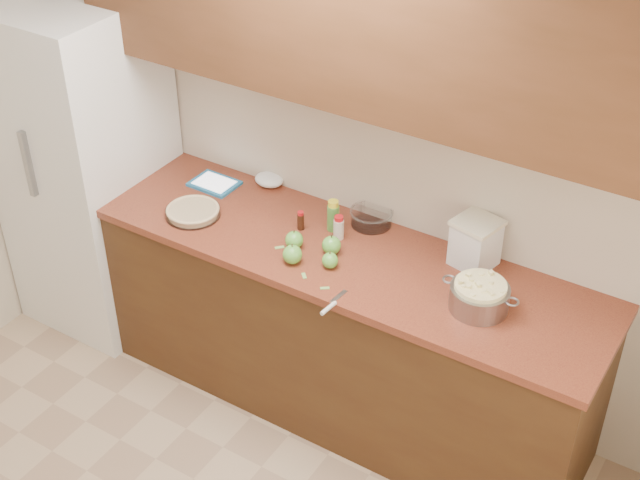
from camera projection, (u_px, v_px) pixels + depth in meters
The scene contains 21 objects.
room_shell at pixel (80, 379), 2.78m from camera, with size 3.60×3.60×3.60m.
counter_run at pixel (326, 323), 4.29m from camera, with size 2.64×0.68×0.92m.
upper_cabinets at pixel (348, 16), 3.54m from camera, with size 2.60×0.34×0.70m, color #562F1A.
fridge at pixel (88, 167), 4.63m from camera, with size 0.70×0.70×1.80m, color white.
pie at pixel (193, 212), 4.21m from camera, with size 0.26×0.26×0.04m.
colander at pixel (479, 296), 3.63m from camera, with size 0.33×0.25×0.12m.
flour_canister at pixel (475, 242), 3.85m from camera, with size 0.22×0.22×0.22m.
tablet at pixel (214, 184), 4.45m from camera, with size 0.23×0.18×0.02m.
paring_knife at pixel (330, 307), 3.66m from camera, with size 0.04×0.20×0.02m.
lemon_bottle at pixel (333, 216), 4.09m from camera, with size 0.06×0.06×0.15m.
cinnamon_shaker at pixel (339, 228), 4.04m from camera, with size 0.05×0.05×0.12m.
vanilla_bottle at pixel (301, 221), 4.11m from camera, with size 0.03×0.03×0.09m.
mixing_bowl at pixel (371, 217), 4.14m from camera, with size 0.20×0.20×0.08m.
paper_towel at pixel (269, 180), 4.44m from camera, with size 0.15×0.12×0.06m, color white.
apple_left at pixel (294, 240), 3.99m from camera, with size 0.08×0.08×0.09m.
apple_center at pixel (331, 245), 3.95m from camera, with size 0.09×0.09×0.10m.
apple_front at pixel (292, 254), 3.90m from camera, with size 0.09×0.09×0.10m.
apple_extra at pixel (330, 260), 3.87m from camera, with size 0.07×0.07×0.08m.
peel_a at pixel (280, 247), 4.01m from camera, with size 0.04×0.02×0.00m, color #86B95A.
peel_b at pixel (304, 276), 3.84m from camera, with size 0.04×0.02×0.00m, color #86B95A.
peel_c at pixel (325, 288), 3.77m from camera, with size 0.04×0.02×0.00m, color #86B95A.
Camera 1 is at (1.71, -1.32, 3.25)m, focal length 50.00 mm.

